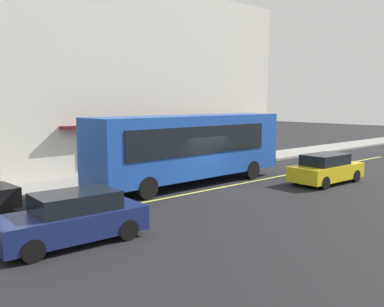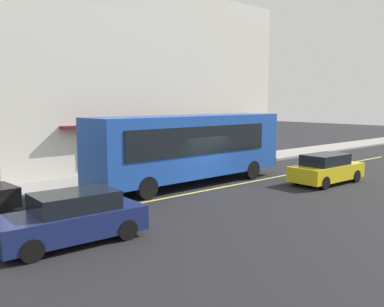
% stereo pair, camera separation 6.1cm
% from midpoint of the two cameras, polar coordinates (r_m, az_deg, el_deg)
% --- Properties ---
extents(ground, '(120.00, 120.00, 0.00)m').
position_cam_midpoint_polar(ground, '(20.02, 2.84, -4.92)').
color(ground, black).
extents(sidewalk, '(80.00, 3.11, 0.15)m').
position_cam_midpoint_polar(sidewalk, '(24.13, -6.17, -2.70)').
color(sidewalk, gray).
rests_on(sidewalk, ground).
extents(lane_centre_stripe, '(36.00, 0.16, 0.01)m').
position_cam_midpoint_polar(lane_centre_stripe, '(20.02, 2.84, -4.91)').
color(lane_centre_stripe, '#D8D14C').
rests_on(lane_centre_stripe, ground).
extents(storefront_building, '(20.41, 11.29, 11.26)m').
position_cam_midpoint_polar(storefront_building, '(31.05, -9.63, 9.69)').
color(storefront_building, silver).
rests_on(storefront_building, ground).
extents(bus, '(11.18, 2.78, 3.50)m').
position_cam_midpoint_polar(bus, '(20.87, -0.12, 1.10)').
color(bus, '#1E4CAD').
rests_on(bus, ground).
extents(traffic_light, '(0.30, 0.52, 3.20)m').
position_cam_midpoint_polar(traffic_light, '(26.14, 2.76, 3.51)').
color(traffic_light, '#2D2D33').
rests_on(traffic_light, sidewalk).
extents(car_yellow, '(4.35, 1.97, 1.52)m').
position_cam_midpoint_polar(car_yellow, '(22.42, 18.01, -2.04)').
color(car_yellow, yellow).
rests_on(car_yellow, ground).
extents(car_navy, '(4.38, 2.01, 1.52)m').
position_cam_midpoint_polar(car_navy, '(12.95, -16.02, -8.52)').
color(car_navy, navy).
rests_on(car_navy, ground).
extents(pedestrian_mid_block, '(0.34, 0.34, 1.55)m').
position_cam_midpoint_polar(pedestrian_mid_block, '(26.80, 4.27, 0.45)').
color(pedestrian_mid_block, black).
rests_on(pedestrian_mid_block, sidewalk).
extents(pedestrian_near_storefront, '(0.34, 0.34, 1.83)m').
position_cam_midpoint_polar(pedestrian_near_storefront, '(25.78, -0.67, 0.63)').
color(pedestrian_near_storefront, black).
rests_on(pedestrian_near_storefront, sidewalk).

